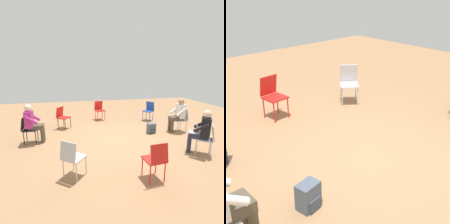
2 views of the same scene
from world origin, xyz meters
The scene contains 4 objects.
ground_plane centered at (0.00, 0.00, 0.00)m, with size 15.20×15.20×0.00m, color #99704C.
chair_east centered at (2.34, 0.24, 0.50)m, with size 0.47×0.43×0.85m.
chair_southeast centered at (1.88, -1.43, 0.50)m, with size 0.58×0.58×0.85m.
backpack_near_laptop_user centered at (-0.29, 1.39, 0.16)m, with size 0.28×0.31×0.36m.
Camera 2 is at (-2.81, 3.20, 2.68)m, focal length 50.00 mm.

